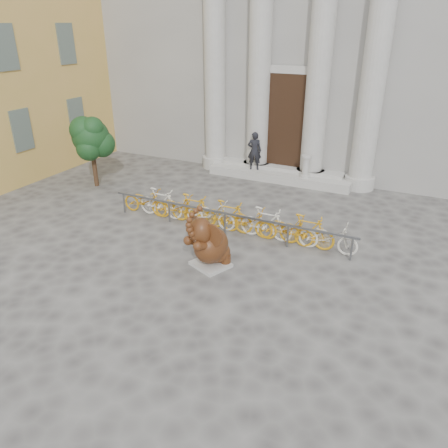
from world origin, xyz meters
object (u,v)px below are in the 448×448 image
at_px(tree, 91,138).
at_px(bike_rack, 228,216).
at_px(elephant_statue, 210,244).
at_px(pedestrian, 254,151).

bearing_deg(tree, bike_rack, -12.51).
bearing_deg(tree, elephant_statue, -27.60).
height_order(elephant_statue, tree, tree).
distance_m(bike_rack, pedestrian, 5.41).
bearing_deg(bike_rack, tree, 167.49).
relative_size(elephant_statue, tree, 0.66).
bearing_deg(pedestrian, elephant_statue, 84.97).
distance_m(elephant_statue, pedestrian, 7.67).
bearing_deg(elephant_statue, tree, 175.59).
bearing_deg(elephant_statue, pedestrian, 126.49).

